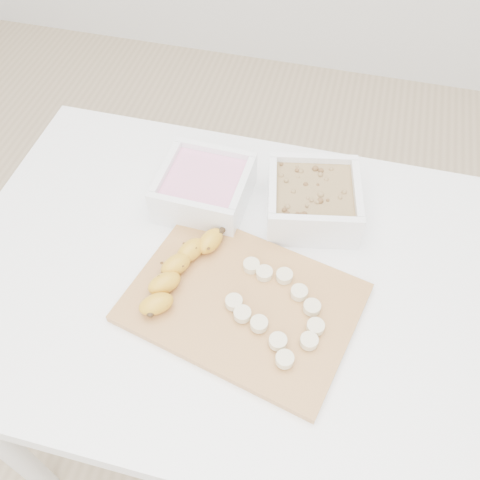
% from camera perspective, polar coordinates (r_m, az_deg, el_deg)
% --- Properties ---
extents(ground, '(3.50, 3.50, 0.00)m').
position_cam_1_polar(ground, '(1.61, -0.28, -18.73)').
color(ground, '#C6AD89').
rests_on(ground, ground).
extents(table, '(1.00, 0.70, 0.75)m').
position_cam_1_polar(table, '(1.02, -0.42, -6.68)').
color(table, white).
rests_on(table, ground).
extents(bowl_yogurt, '(0.17, 0.17, 0.08)m').
position_cam_1_polar(bowl_yogurt, '(1.01, -3.83, 5.61)').
color(bowl_yogurt, white).
rests_on(bowl_yogurt, table).
extents(bowl_granola, '(0.20, 0.20, 0.08)m').
position_cam_1_polar(bowl_granola, '(1.00, 7.80, 4.31)').
color(bowl_granola, white).
rests_on(bowl_granola, table).
extents(cutting_board, '(0.42, 0.34, 0.01)m').
position_cam_1_polar(cutting_board, '(0.90, 0.30, -6.69)').
color(cutting_board, tan).
rests_on(cutting_board, table).
extents(banana, '(0.15, 0.20, 0.03)m').
position_cam_1_polar(banana, '(0.91, -6.48, -3.33)').
color(banana, gold).
rests_on(banana, cutting_board).
extents(banana_slices, '(0.16, 0.19, 0.02)m').
position_cam_1_polar(banana_slices, '(0.87, 4.02, -7.36)').
color(banana_slices, beige).
rests_on(banana_slices, cutting_board).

